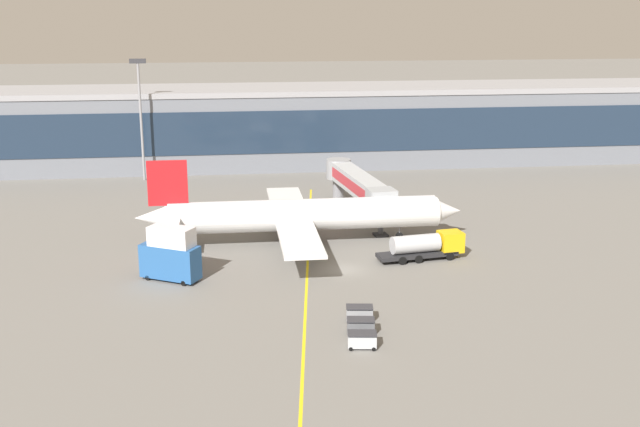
% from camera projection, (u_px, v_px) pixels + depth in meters
% --- Properties ---
extents(ground_plane, '(700.00, 700.00, 0.00)m').
position_uv_depth(ground_plane, '(345.00, 270.00, 92.46)').
color(ground_plane, slate).
extents(apron_lead_in_line, '(10.15, 79.43, 0.01)m').
position_uv_depth(apron_lead_in_line, '(307.00, 266.00, 93.86)').
color(apron_lead_in_line, yellow).
rests_on(apron_lead_in_line, ground_plane).
extents(terminal_building, '(190.98, 18.85, 15.04)m').
position_uv_depth(terminal_building, '(284.00, 125.00, 152.37)').
color(terminal_building, slate).
rests_on(terminal_building, ground_plane).
extents(main_airliner, '(42.71, 33.73, 11.48)m').
position_uv_depth(main_airliner, '(302.00, 215.00, 101.72)').
color(main_airliner, white).
rests_on(main_airliner, ground_plane).
extents(jet_bridge, '(6.65, 24.74, 6.58)m').
position_uv_depth(jet_bridge, '(357.00, 183.00, 115.20)').
color(jet_bridge, '#B2B7BC').
rests_on(jet_bridge, ground_plane).
extents(fuel_tanker, '(11.06, 4.14, 3.25)m').
position_uv_depth(fuel_tanker, '(426.00, 246.00, 95.84)').
color(fuel_tanker, '#232326').
rests_on(fuel_tanker, ground_plane).
extents(catering_lift, '(7.15, 5.54, 6.30)m').
position_uv_depth(catering_lift, '(171.00, 254.00, 88.22)').
color(catering_lift, '#285B9E').
rests_on(catering_lift, ground_plane).
extents(baggage_cart_0, '(2.83, 1.94, 1.48)m').
position_uv_depth(baggage_cart_0, '(362.00, 340.00, 71.24)').
color(baggage_cart_0, '#B2B7BC').
rests_on(baggage_cart_0, ground_plane).
extents(baggage_cart_1, '(2.83, 1.94, 1.48)m').
position_uv_depth(baggage_cart_1, '(361.00, 326.00, 74.33)').
color(baggage_cart_1, '#595B60').
rests_on(baggage_cart_1, ground_plane).
extents(baggage_cart_2, '(2.83, 1.94, 1.48)m').
position_uv_depth(baggage_cart_2, '(359.00, 313.00, 77.42)').
color(baggage_cart_2, gray).
rests_on(baggage_cart_2, ground_plane).
extents(apron_light_mast_0, '(2.80, 0.50, 21.36)m').
position_uv_depth(apron_light_mast_0, '(140.00, 109.00, 136.48)').
color(apron_light_mast_0, gray).
rests_on(apron_light_mast_0, ground_plane).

